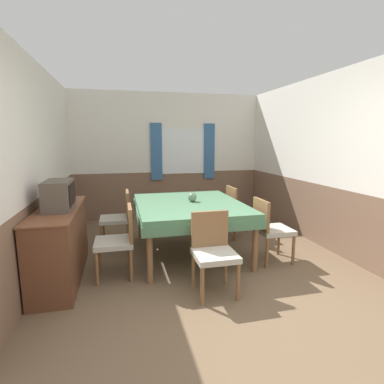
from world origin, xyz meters
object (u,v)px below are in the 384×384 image
(chair_left_near, at_px, (119,238))
(sideboard, at_px, (60,243))
(dining_table, at_px, (189,209))
(vase, at_px, (192,197))
(chair_right_far, at_px, (239,209))
(chair_head_near, at_px, (213,249))
(chair_left_far, at_px, (119,216))
(tv, at_px, (59,195))
(chair_right_near, at_px, (270,227))

(chair_left_near, bearing_deg, sideboard, 80.15)
(dining_table, relative_size, vase, 14.13)
(chair_right_far, height_order, chair_head_near, same)
(dining_table, relative_size, chair_right_far, 2.09)
(chair_head_near, xyz_separation_m, vase, (0.06, 1.19, 0.34))
(chair_left_far, relative_size, tv, 1.68)
(chair_right_near, relative_size, vase, 6.75)
(tv, bearing_deg, sideboard, 121.71)
(vase, bearing_deg, tv, -162.44)
(chair_left_near, bearing_deg, chair_left_far, 0.00)
(dining_table, xyz_separation_m, tv, (-1.62, -0.48, 0.37))
(chair_left_far, xyz_separation_m, chair_right_near, (1.97, -1.08, 0.00))
(dining_table, distance_m, tv, 1.73)
(tv, distance_m, vase, 1.77)
(chair_head_near, bearing_deg, tv, -22.03)
(dining_table, relative_size, sideboard, 1.19)
(chair_right_near, xyz_separation_m, chair_left_near, (-1.97, 0.00, 0.00))
(chair_head_near, height_order, tv, tv)
(sideboard, height_order, tv, tv)
(chair_right_near, height_order, tv, tv)
(dining_table, distance_m, chair_left_near, 1.14)
(dining_table, xyz_separation_m, chair_head_near, (0.00, -1.14, -0.18))
(chair_right_far, bearing_deg, chair_left_far, -90.00)
(chair_head_near, distance_m, chair_left_near, 1.15)
(tv, bearing_deg, dining_table, 16.64)
(chair_head_near, relative_size, chair_right_near, 1.00)
(chair_right_far, relative_size, vase, 6.75)
(chair_left_far, relative_size, chair_right_near, 1.00)
(chair_right_far, bearing_deg, dining_table, -61.12)
(dining_table, height_order, chair_left_far, chair_left_far)
(vase, bearing_deg, dining_table, -140.43)
(chair_left_far, xyz_separation_m, tv, (-0.64, -1.03, 0.54))
(tv, height_order, vase, tv)
(chair_left_far, xyz_separation_m, chair_head_near, (0.98, -1.68, 0.00))
(chair_head_near, relative_size, sideboard, 0.57)
(chair_left_far, distance_m, sideboard, 1.18)
(dining_table, xyz_separation_m, vase, (0.06, 0.05, 0.16))
(chair_left_near, relative_size, tv, 1.68)
(chair_right_far, relative_size, tv, 1.68)
(sideboard, bearing_deg, chair_right_far, 20.11)
(chair_left_far, distance_m, chair_head_near, 1.95)
(dining_table, bearing_deg, chair_left_near, -151.12)
(tv, xyz_separation_m, vase, (1.68, 0.53, -0.20))
(chair_left_far, height_order, vase, vase)
(sideboard, bearing_deg, chair_left_near, -9.85)
(chair_left_far, xyz_separation_m, chair_left_near, (0.00, -1.08, 0.00))
(chair_left_far, bearing_deg, chair_right_near, -118.88)
(chair_right_near, bearing_deg, vase, -122.43)
(chair_right_far, relative_size, chair_head_near, 1.00)
(chair_right_near, xyz_separation_m, sideboard, (-2.64, 0.12, -0.04))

